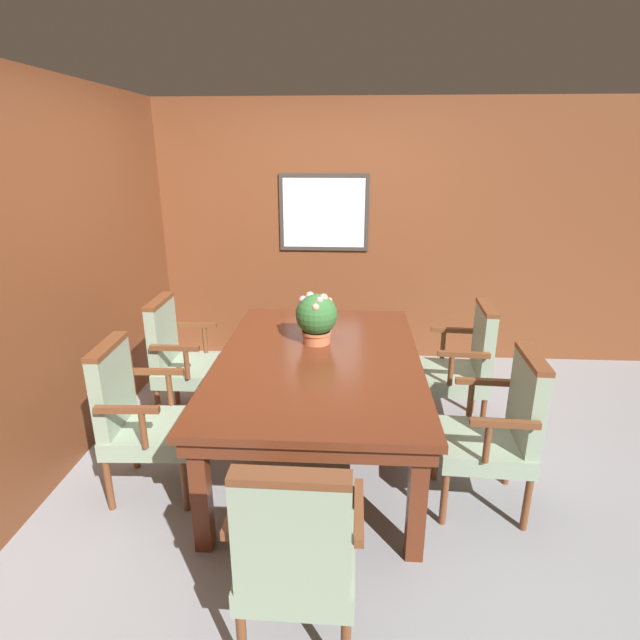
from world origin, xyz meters
name	(u,v)px	position (x,y,z in m)	size (l,w,h in m)	color
ground_plane	(319,460)	(0.00, 0.00, 0.00)	(14.00, 14.00, 0.00)	gray
wall_back	(331,235)	(0.00, 1.90, 1.23)	(7.20, 0.08, 2.45)	brown
wall_left	(52,282)	(-1.66, 0.00, 1.23)	(0.06, 7.20, 2.45)	brown
dining_table	(319,369)	(-0.01, 0.08, 0.65)	(1.31, 1.99, 0.73)	#562614
chair_right_far	(462,364)	(1.03, 0.53, 0.51)	(0.53, 0.54, 0.96)	brown
chair_left_far	(182,357)	(-1.08, 0.53, 0.51)	(0.51, 0.52, 0.96)	brown
chair_head_near	(296,551)	(-0.01, -1.34, 0.51)	(0.52, 0.51, 0.96)	brown
chair_left_near	(139,415)	(-1.06, -0.35, 0.51)	(0.53, 0.54, 0.96)	brown
chair_right_near	(499,429)	(1.04, -0.37, 0.51)	(0.53, 0.53, 0.96)	brown
potted_plant	(316,317)	(-0.04, 0.33, 0.92)	(0.29, 0.29, 0.36)	#B2603D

